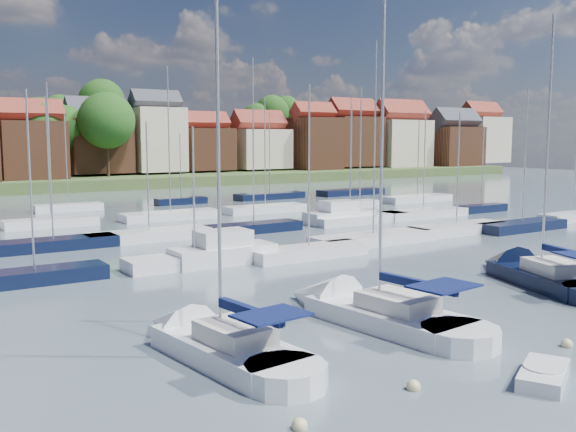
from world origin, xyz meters
TOP-DOWN VIEW (x-y plane):
  - ground at (0.00, 40.00)m, footprint 260.00×260.00m
  - sailboat_left at (-13.91, 4.26)m, footprint 4.08×11.00m
  - sailboat_centre at (-5.87, 4.78)m, footprint 4.53×12.34m
  - sailboat_navy at (7.48, 5.61)m, footprint 6.70×12.16m
  - tender at (-5.67, -4.63)m, footprint 3.31×2.65m
  - buoy_a at (-14.66, -3.08)m, footprint 0.47×0.47m
  - buoy_b at (-9.87, -2.70)m, footprint 0.47×0.47m
  - buoy_c at (-5.14, -1.00)m, footprint 0.47×0.47m
  - buoy_d at (-1.60, -2.79)m, footprint 0.46×0.46m
  - buoy_e at (2.51, 6.78)m, footprint 0.48×0.48m
  - marina_field at (1.91, 35.15)m, footprint 79.62×41.41m
  - far_shore_town at (2.23, 132.67)m, footprint 212.46×90.00m

SIDE VIEW (x-z plane):
  - ground at x=0.00m, z-range 0.00..0.00m
  - buoy_a at x=-14.66m, z-range -0.23..0.23m
  - buoy_b at x=-9.87m, z-range -0.24..0.24m
  - buoy_c at x=-5.14m, z-range -0.23..0.23m
  - buoy_d at x=-1.60m, z-range -0.23..0.23m
  - buoy_e at x=2.51m, z-range -0.24..0.24m
  - tender at x=-5.67m, z-range -0.07..0.57m
  - sailboat_centre at x=-5.87m, z-range -7.83..8.53m
  - sailboat_navy at x=7.48m, z-range -7.80..8.51m
  - sailboat_left at x=-13.91m, z-range -6.96..7.68m
  - marina_field at x=1.91m, z-range -7.53..8.40m
  - far_shore_town at x=2.23m, z-range -6.53..15.74m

